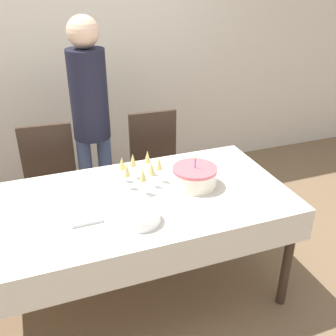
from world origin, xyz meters
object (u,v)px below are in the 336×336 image
dining_chair_far_right (157,165)px  champagne_tray (141,172)px  dining_chair_far_left (51,183)px  birthday_cake (195,177)px  plate_stack_main (140,217)px  person_standing (90,110)px

dining_chair_far_right → champagne_tray: (-0.32, -0.65, 0.32)m
champagne_tray → dining_chair_far_left: bearing=129.4°
dining_chair_far_left → birthday_cake: bearing=-42.8°
dining_chair_far_left → plate_stack_main: 1.16m
champagne_tray → plate_stack_main: (-0.13, -0.40, -0.06)m
dining_chair_far_left → dining_chair_far_right: (0.86, 0.00, 0.00)m
dining_chair_far_left → dining_chair_far_right: bearing=0.0°
dining_chair_far_right → birthday_cake: 0.84m
person_standing → plate_stack_main: bearing=-87.6°
dining_chair_far_left → champagne_tray: size_ratio=2.85×
birthday_cake → person_standing: person_standing is taller
dining_chair_far_right → plate_stack_main: 1.18m
dining_chair_far_right → plate_stack_main: bearing=-113.1°
dining_chair_far_right → person_standing: (-0.50, 0.07, 0.52)m
birthday_cake → plate_stack_main: size_ratio=1.28×
plate_stack_main → dining_chair_far_right: bearing=66.9°
plate_stack_main → birthday_cake: bearing=31.2°
plate_stack_main → dining_chair_far_left: bearing=111.2°
dining_chair_far_right → person_standing: size_ratio=0.56×
dining_chair_far_right → champagne_tray: size_ratio=2.85×
champagne_tray → person_standing: (-0.17, 0.72, 0.20)m
dining_chair_far_left → person_standing: 0.64m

